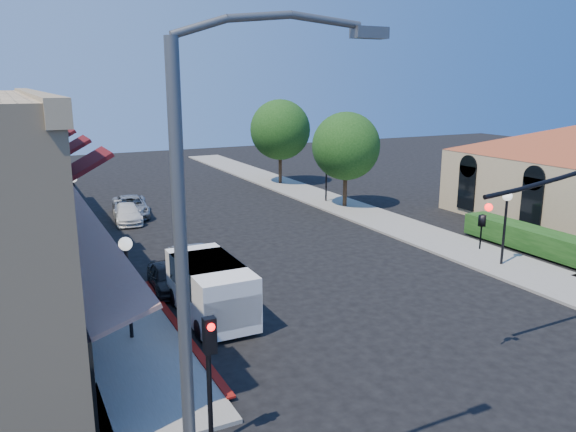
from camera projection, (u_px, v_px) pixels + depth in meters
name	position (u px, v px, depth m)	size (l,w,h in m)	color
ground	(505.00, 394.00, 15.50)	(120.00, 120.00, 0.00)	black
sidewalk_left	(64.00, 219.00, 35.04)	(3.50, 50.00, 0.12)	gray
sidewalk_right	(309.00, 194.00, 42.75)	(3.50, 50.00, 0.12)	gray
curb_red_strip	(179.00, 331.00, 19.40)	(0.25, 10.00, 0.06)	maroon
hedge	(531.00, 252.00, 28.46)	(1.40, 8.00, 1.10)	#163F12
street_tree_a	(346.00, 146.00, 37.47)	(4.56, 4.56, 6.48)	#382516
street_tree_b	(280.00, 130.00, 46.06)	(4.94, 4.94, 7.02)	#382516
secondary_signal	(210.00, 358.00, 12.66)	(0.28, 0.42, 3.32)	black
cobra_streetlight	(206.00, 293.00, 8.51)	(3.60, 0.25, 9.31)	#595B5E
lamppost_left_near	(127.00, 262.00, 18.05)	(0.44, 0.44, 3.57)	black
lamppost_left_far	(74.00, 190.00, 30.19)	(0.44, 0.44, 3.57)	black
lamppost_right_near	(506.00, 209.00, 25.54)	(0.44, 0.44, 3.57)	black
lamppost_right_far	(326.00, 164.00, 39.41)	(0.44, 0.44, 3.57)	black
white_van	(211.00, 286.00, 20.22)	(2.14, 4.75, 2.09)	white
parked_car_a	(167.00, 277.00, 23.04)	(1.34, 3.34, 1.14)	black
parked_car_b	(193.00, 264.00, 24.50)	(1.39, 3.98, 1.31)	#A2A4A7
parked_car_c	(128.00, 213.00, 34.26)	(1.55, 3.80, 1.10)	silver
parked_car_d	(131.00, 206.00, 35.78)	(2.12, 4.59, 1.28)	#999A9D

